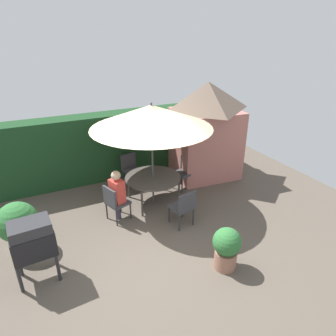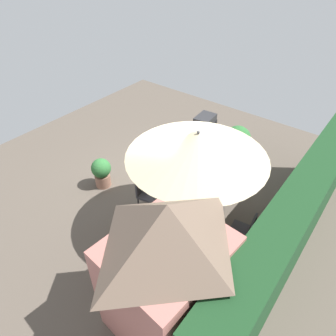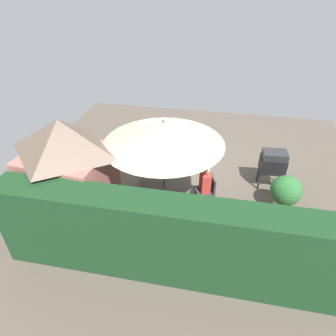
{
  "view_description": "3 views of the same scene",
  "coord_description": "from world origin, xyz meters",
  "px_view_note": "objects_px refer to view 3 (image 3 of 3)",
  "views": [
    {
      "loc": [
        -1.98,
        -4.75,
        4.09
      ],
      "look_at": [
        0.66,
        0.8,
        1.24
      ],
      "focal_mm": 31.67,
      "sensor_mm": 36.0,
      "label": 1
    },
    {
      "loc": [
        4.86,
        4.1,
        5.63
      ],
      "look_at": [
        0.08,
        0.37,
        0.91
      ],
      "focal_mm": 32.82,
      "sensor_mm": 36.0,
      "label": 2
    },
    {
      "loc": [
        -0.7,
        7.36,
        5.35
      ],
      "look_at": [
        0.6,
        0.72,
        0.8
      ],
      "focal_mm": 30.95,
      "sensor_mm": 36.0,
      "label": 3
    }
  ],
  "objects_px": {
    "chair_toward_house": "(161,227)",
    "chair_toward_hedge": "(120,196)",
    "patio_umbrella": "(164,133)",
    "chair_near_shed": "(208,189)",
    "bbq_grill": "(273,162)",
    "potted_plant_by_shed": "(172,143)",
    "garden_shed": "(69,174)",
    "person_in_red": "(205,181)",
    "potted_plant_by_grill": "(286,192)",
    "chair_far_side": "(166,166)",
    "patio_table": "(164,188)"
  },
  "relations": [
    {
      "from": "chair_near_shed",
      "to": "potted_plant_by_shed",
      "type": "distance_m",
      "value": 2.78
    },
    {
      "from": "patio_table",
      "to": "person_in_red",
      "type": "distance_m",
      "value": 1.11
    },
    {
      "from": "chair_near_shed",
      "to": "potted_plant_by_shed",
      "type": "bearing_deg",
      "value": -59.14
    },
    {
      "from": "bbq_grill",
      "to": "chair_toward_house",
      "type": "height_order",
      "value": "bbq_grill"
    },
    {
      "from": "potted_plant_by_grill",
      "to": "bbq_grill",
      "type": "bearing_deg",
      "value": -75.56
    },
    {
      "from": "patio_table",
      "to": "bbq_grill",
      "type": "xyz_separation_m",
      "value": [
        -2.88,
        -1.55,
        0.17
      ]
    },
    {
      "from": "garden_shed",
      "to": "patio_umbrella",
      "type": "xyz_separation_m",
      "value": [
        -2.08,
        -0.88,
        0.85
      ]
    },
    {
      "from": "chair_toward_house",
      "to": "potted_plant_by_shed",
      "type": "relative_size",
      "value": 1.05
    },
    {
      "from": "chair_far_side",
      "to": "person_in_red",
      "type": "xyz_separation_m",
      "value": [
        -1.25,
        0.9,
        0.26
      ]
    },
    {
      "from": "potted_plant_by_grill",
      "to": "chair_far_side",
      "type": "bearing_deg",
      "value": -12.16
    },
    {
      "from": "chair_near_shed",
      "to": "chair_toward_house",
      "type": "height_order",
      "value": "same"
    },
    {
      "from": "garden_shed",
      "to": "patio_table",
      "type": "distance_m",
      "value": 2.39
    },
    {
      "from": "person_in_red",
      "to": "bbq_grill",
      "type": "bearing_deg",
      "value": -147.02
    },
    {
      "from": "person_in_red",
      "to": "patio_umbrella",
      "type": "bearing_deg",
      "value": 18.94
    },
    {
      "from": "chair_toward_house",
      "to": "potted_plant_by_grill",
      "type": "height_order",
      "value": "potted_plant_by_grill"
    },
    {
      "from": "patio_umbrella",
      "to": "bbq_grill",
      "type": "distance_m",
      "value": 3.58
    },
    {
      "from": "patio_umbrella",
      "to": "potted_plant_by_shed",
      "type": "xyz_separation_m",
      "value": [
        0.3,
        -2.77,
        -1.83
      ]
    },
    {
      "from": "garden_shed",
      "to": "person_in_red",
      "type": "bearing_deg",
      "value": -158.37
    },
    {
      "from": "bbq_grill",
      "to": "potted_plant_by_shed",
      "type": "relative_size",
      "value": 1.4
    },
    {
      "from": "person_in_red",
      "to": "potted_plant_by_grill",
      "type": "bearing_deg",
      "value": -175.18
    },
    {
      "from": "bbq_grill",
      "to": "person_in_red",
      "type": "height_order",
      "value": "person_in_red"
    },
    {
      "from": "chair_near_shed",
      "to": "potted_plant_by_grill",
      "type": "xyz_separation_m",
      "value": [
        -2.02,
        -0.15,
        0.08
      ]
    },
    {
      "from": "chair_toward_house",
      "to": "person_in_red",
      "type": "distance_m",
      "value": 1.83
    },
    {
      "from": "garden_shed",
      "to": "chair_toward_hedge",
      "type": "distance_m",
      "value": 1.43
    },
    {
      "from": "chair_toward_house",
      "to": "potted_plant_by_shed",
      "type": "xyz_separation_m",
      "value": [
        0.48,
        -4.01,
        -0.05
      ]
    },
    {
      "from": "person_in_red",
      "to": "garden_shed",
      "type": "bearing_deg",
      "value": 21.63
    },
    {
      "from": "chair_toward_house",
      "to": "person_in_red",
      "type": "bearing_deg",
      "value": -118.37
    },
    {
      "from": "bbq_grill",
      "to": "chair_far_side",
      "type": "distance_m",
      "value": 3.13
    },
    {
      "from": "bbq_grill",
      "to": "chair_near_shed",
      "type": "height_order",
      "value": "bbq_grill"
    },
    {
      "from": "chair_toward_house",
      "to": "patio_umbrella",
      "type": "bearing_deg",
      "value": -81.71
    },
    {
      "from": "patio_table",
      "to": "chair_toward_house",
      "type": "relative_size",
      "value": 1.57
    },
    {
      "from": "potted_plant_by_shed",
      "to": "potted_plant_by_grill",
      "type": "distance_m",
      "value": 4.11
    },
    {
      "from": "garden_shed",
      "to": "bbq_grill",
      "type": "distance_m",
      "value": 5.56
    },
    {
      "from": "patio_umbrella",
      "to": "chair_far_side",
      "type": "bearing_deg",
      "value": -80.37
    },
    {
      "from": "chair_toward_hedge",
      "to": "potted_plant_by_shed",
      "type": "xyz_separation_m",
      "value": [
        -0.81,
        -3.15,
        -0.05
      ]
    },
    {
      "from": "chair_toward_house",
      "to": "chair_toward_hedge",
      "type": "bearing_deg",
      "value": -33.59
    },
    {
      "from": "patio_table",
      "to": "person_in_red",
      "type": "xyz_separation_m",
      "value": [
        -1.04,
        -0.36,
        0.1
      ]
    },
    {
      "from": "bbq_grill",
      "to": "potted_plant_by_grill",
      "type": "bearing_deg",
      "value": 104.44
    },
    {
      "from": "chair_near_shed",
      "to": "chair_far_side",
      "type": "distance_m",
      "value": 1.6
    },
    {
      "from": "garden_shed",
      "to": "chair_toward_hedge",
      "type": "xyz_separation_m",
      "value": [
        -0.97,
        -0.5,
        -0.93
      ]
    },
    {
      "from": "patio_umbrella",
      "to": "chair_near_shed",
      "type": "relative_size",
      "value": 3.22
    },
    {
      "from": "garden_shed",
      "to": "chair_far_side",
      "type": "bearing_deg",
      "value": -131.13
    },
    {
      "from": "chair_far_side",
      "to": "potted_plant_by_shed",
      "type": "relative_size",
      "value": 1.05
    },
    {
      "from": "chair_toward_house",
      "to": "person_in_red",
      "type": "relative_size",
      "value": 0.71
    },
    {
      "from": "chair_near_shed",
      "to": "potted_plant_by_grill",
      "type": "distance_m",
      "value": 2.03
    },
    {
      "from": "chair_toward_hedge",
      "to": "potted_plant_by_grill",
      "type": "height_order",
      "value": "potted_plant_by_grill"
    },
    {
      "from": "patio_table",
      "to": "person_in_red",
      "type": "relative_size",
      "value": 1.12
    },
    {
      "from": "chair_far_side",
      "to": "chair_toward_hedge",
      "type": "bearing_deg",
      "value": 61.39
    },
    {
      "from": "patio_table",
      "to": "chair_near_shed",
      "type": "relative_size",
      "value": 1.57
    },
    {
      "from": "chair_far_side",
      "to": "chair_toward_house",
      "type": "xyz_separation_m",
      "value": [
        -0.39,
        2.5,
        0.0
      ]
    }
  ]
}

